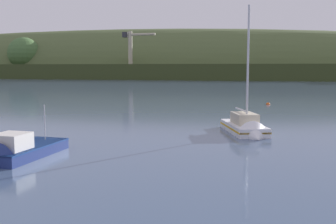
{
  "coord_description": "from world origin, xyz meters",
  "views": [
    {
      "loc": [
        3.82,
        15.44,
        4.64
      ],
      "look_at": [
        -3.02,
        42.98,
        1.46
      ],
      "focal_mm": 42.59,
      "sensor_mm": 36.0,
      "label": 1
    }
  ],
  "objects_px": {
    "dockside_crane": "(131,56)",
    "sailboat_midwater_white": "(246,131)",
    "mooring_buoy_foreground": "(268,105)",
    "fishing_boat_moored": "(18,153)"
  },
  "relations": [
    {
      "from": "dockside_crane",
      "to": "mooring_buoy_foreground",
      "type": "relative_size",
      "value": 31.07
    },
    {
      "from": "mooring_buoy_foreground",
      "to": "sailboat_midwater_white",
      "type": "bearing_deg",
      "value": -93.76
    },
    {
      "from": "fishing_boat_moored",
      "to": "mooring_buoy_foreground",
      "type": "height_order",
      "value": "fishing_boat_moored"
    },
    {
      "from": "dockside_crane",
      "to": "mooring_buoy_foreground",
      "type": "bearing_deg",
      "value": -62.07
    },
    {
      "from": "mooring_buoy_foreground",
      "to": "fishing_boat_moored",
      "type": "bearing_deg",
      "value": -110.08
    },
    {
      "from": "dockside_crane",
      "to": "fishing_boat_moored",
      "type": "height_order",
      "value": "dockside_crane"
    },
    {
      "from": "dockside_crane",
      "to": "mooring_buoy_foreground",
      "type": "height_order",
      "value": "dockside_crane"
    },
    {
      "from": "dockside_crane",
      "to": "sailboat_midwater_white",
      "type": "xyz_separation_m",
      "value": [
        49.98,
        -119.08,
        -8.62
      ]
    },
    {
      "from": "dockside_crane",
      "to": "fishing_boat_moored",
      "type": "relative_size",
      "value": 3.35
    },
    {
      "from": "sailboat_midwater_white",
      "to": "mooring_buoy_foreground",
      "type": "height_order",
      "value": "sailboat_midwater_white"
    }
  ]
}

